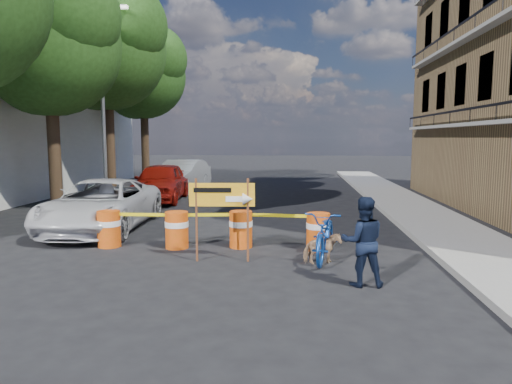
% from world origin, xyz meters
% --- Properties ---
extents(ground, '(120.00, 120.00, 0.00)m').
position_xyz_m(ground, '(0.00, 0.00, 0.00)').
color(ground, black).
rests_on(ground, ground).
extents(sidewalk_east, '(2.40, 40.00, 0.15)m').
position_xyz_m(sidewalk_east, '(6.20, 6.00, 0.07)').
color(sidewalk_east, gray).
rests_on(sidewalk_east, ground).
extents(tree_mid_a, '(5.25, 5.00, 8.68)m').
position_xyz_m(tree_mid_a, '(-6.74, 7.00, 6.01)').
color(tree_mid_a, '#332316').
rests_on(tree_mid_a, ground).
extents(tree_mid_b, '(5.67, 5.40, 9.62)m').
position_xyz_m(tree_mid_b, '(-6.73, 12.00, 6.71)').
color(tree_mid_b, '#332316').
rests_on(tree_mid_b, ground).
extents(tree_far, '(5.04, 4.80, 8.84)m').
position_xyz_m(tree_far, '(-6.74, 17.00, 6.22)').
color(tree_far, '#332316').
rests_on(tree_far, ground).
extents(streetlamp, '(1.25, 0.18, 8.00)m').
position_xyz_m(streetlamp, '(-5.93, 9.50, 4.38)').
color(streetlamp, gray).
rests_on(streetlamp, ground).
extents(barrel_far_left, '(0.58, 0.58, 0.90)m').
position_xyz_m(barrel_far_left, '(-2.71, 1.95, 0.47)').
color(barrel_far_left, '#C5510B').
rests_on(barrel_far_left, ground).
extents(barrel_mid_left, '(0.58, 0.58, 0.90)m').
position_xyz_m(barrel_mid_left, '(-0.99, 1.96, 0.47)').
color(barrel_mid_left, '#C5510B').
rests_on(barrel_mid_left, ground).
extents(barrel_mid_right, '(0.58, 0.58, 0.90)m').
position_xyz_m(barrel_mid_right, '(0.56, 2.18, 0.47)').
color(barrel_mid_right, '#C5510B').
rests_on(barrel_mid_right, ground).
extents(barrel_far_right, '(0.58, 0.58, 0.90)m').
position_xyz_m(barrel_far_right, '(2.45, 2.06, 0.47)').
color(barrel_far_right, '#C5510B').
rests_on(barrel_far_right, ground).
extents(detour_sign, '(1.42, 0.28, 1.83)m').
position_xyz_m(detour_sign, '(0.50, 0.85, 1.34)').
color(detour_sign, '#592D19').
rests_on(detour_sign, ground).
extents(pedestrian, '(0.83, 0.66, 1.65)m').
position_xyz_m(pedestrian, '(3.13, -0.54, 0.82)').
color(pedestrian, black).
rests_on(pedestrian, ground).
extents(bicycle, '(0.96, 1.26, 2.15)m').
position_xyz_m(bicycle, '(2.59, 1.20, 1.08)').
color(bicycle, '#1345A2').
rests_on(bicycle, ground).
extents(dog, '(0.86, 0.60, 0.66)m').
position_xyz_m(dog, '(2.48, 0.84, 0.33)').
color(dog, tan).
rests_on(dog, ground).
extents(suv_white, '(2.66, 5.38, 1.47)m').
position_xyz_m(suv_white, '(-3.79, 4.00, 0.73)').
color(suv_white, silver).
rests_on(suv_white, ground).
extents(sedan_red, '(2.33, 4.92, 1.63)m').
position_xyz_m(sedan_red, '(-3.86, 10.16, 0.81)').
color(sedan_red, maroon).
rests_on(sedan_red, ground).
extents(sedan_silver, '(2.13, 4.95, 1.59)m').
position_xyz_m(sedan_silver, '(-3.80, 13.61, 0.79)').
color(sedan_silver, silver).
rests_on(sedan_silver, ground).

